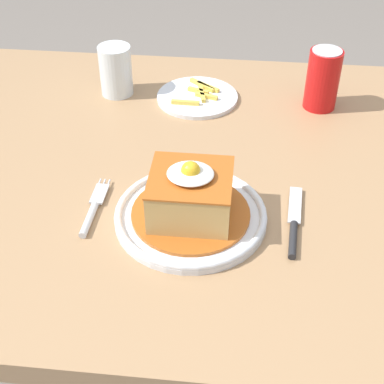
{
  "coord_description": "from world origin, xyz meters",
  "views": [
    {
      "loc": [
        0.08,
        -0.8,
        1.35
      ],
      "look_at": [
        0.01,
        -0.12,
        0.79
      ],
      "focal_mm": 52.62,
      "sensor_mm": 36.0,
      "label": 1
    }
  ],
  "objects_px": {
    "main_plate": "(191,215)",
    "drinking_glass": "(116,74)",
    "fork": "(92,211)",
    "soda_can": "(323,79)",
    "knife": "(294,229)",
    "side_plate_fries": "(197,97)"
  },
  "relations": [
    {
      "from": "main_plate",
      "to": "knife",
      "type": "relative_size",
      "value": 1.45
    },
    {
      "from": "knife",
      "to": "drinking_glass",
      "type": "bearing_deg",
      "value": 131.88
    },
    {
      "from": "fork",
      "to": "knife",
      "type": "relative_size",
      "value": 0.85
    },
    {
      "from": "fork",
      "to": "soda_can",
      "type": "relative_size",
      "value": 1.14
    },
    {
      "from": "main_plate",
      "to": "soda_can",
      "type": "relative_size",
      "value": 1.94
    },
    {
      "from": "drinking_glass",
      "to": "main_plate",
      "type": "bearing_deg",
      "value": -62.89
    },
    {
      "from": "main_plate",
      "to": "knife",
      "type": "xyz_separation_m",
      "value": [
        0.16,
        -0.01,
        -0.0
      ]
    },
    {
      "from": "soda_can",
      "to": "drinking_glass",
      "type": "xyz_separation_m",
      "value": [
        -0.42,
        0.01,
        -0.02
      ]
    },
    {
      "from": "knife",
      "to": "soda_can",
      "type": "distance_m",
      "value": 0.4
    },
    {
      "from": "knife",
      "to": "side_plate_fries",
      "type": "bearing_deg",
      "value": 115.46
    },
    {
      "from": "drinking_glass",
      "to": "side_plate_fries",
      "type": "distance_m",
      "value": 0.18
    },
    {
      "from": "knife",
      "to": "drinking_glass",
      "type": "xyz_separation_m",
      "value": [
        -0.36,
        0.4,
        0.04
      ]
    },
    {
      "from": "knife",
      "to": "drinking_glass",
      "type": "height_order",
      "value": "drinking_glass"
    },
    {
      "from": "fork",
      "to": "side_plate_fries",
      "type": "height_order",
      "value": "side_plate_fries"
    },
    {
      "from": "main_plate",
      "to": "fork",
      "type": "bearing_deg",
      "value": -178.98
    },
    {
      "from": "main_plate",
      "to": "fork",
      "type": "xyz_separation_m",
      "value": [
        -0.16,
        -0.0,
        -0.0
      ]
    },
    {
      "from": "main_plate",
      "to": "drinking_glass",
      "type": "bearing_deg",
      "value": 117.11
    },
    {
      "from": "main_plate",
      "to": "drinking_glass",
      "type": "height_order",
      "value": "drinking_glass"
    },
    {
      "from": "fork",
      "to": "soda_can",
      "type": "distance_m",
      "value": 0.54
    },
    {
      "from": "knife",
      "to": "side_plate_fries",
      "type": "xyz_separation_m",
      "value": [
        -0.19,
        0.39,
        -0.0
      ]
    },
    {
      "from": "drinking_glass",
      "to": "fork",
      "type": "bearing_deg",
      "value": -83.98
    },
    {
      "from": "main_plate",
      "to": "fork",
      "type": "distance_m",
      "value": 0.16
    }
  ]
}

